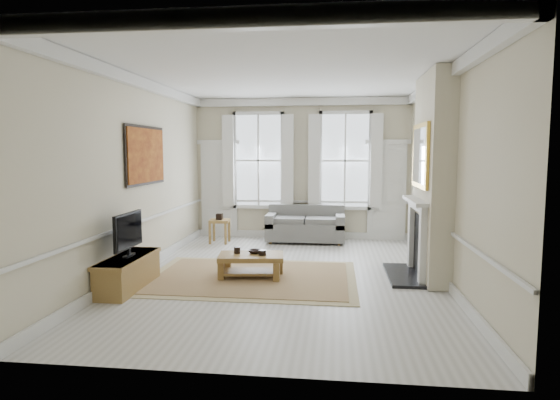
# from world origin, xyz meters

# --- Properties ---
(floor) EXTENTS (7.20, 7.20, 0.00)m
(floor) POSITION_xyz_m (0.00, 0.00, 0.00)
(floor) COLOR #B7B5AD
(floor) RESTS_ON ground
(ceiling) EXTENTS (7.20, 7.20, 0.00)m
(ceiling) POSITION_xyz_m (0.00, 0.00, 3.40)
(ceiling) COLOR white
(ceiling) RESTS_ON back_wall
(back_wall) EXTENTS (5.20, 0.00, 5.20)m
(back_wall) POSITION_xyz_m (0.00, 3.60, 1.70)
(back_wall) COLOR beige
(back_wall) RESTS_ON floor
(left_wall) EXTENTS (0.00, 7.20, 7.20)m
(left_wall) POSITION_xyz_m (-2.60, 0.00, 1.70)
(left_wall) COLOR beige
(left_wall) RESTS_ON floor
(right_wall) EXTENTS (0.00, 7.20, 7.20)m
(right_wall) POSITION_xyz_m (2.60, 0.00, 1.70)
(right_wall) COLOR beige
(right_wall) RESTS_ON floor
(window_left) EXTENTS (1.26, 0.20, 2.20)m
(window_left) POSITION_xyz_m (-1.05, 3.55, 1.90)
(window_left) COLOR #B2BCC6
(window_left) RESTS_ON back_wall
(window_right) EXTENTS (1.26, 0.20, 2.20)m
(window_right) POSITION_xyz_m (1.05, 3.55, 1.90)
(window_right) COLOR #B2BCC6
(window_right) RESTS_ON back_wall
(door_left) EXTENTS (0.90, 0.08, 2.30)m
(door_left) POSITION_xyz_m (-2.05, 3.56, 1.15)
(door_left) COLOR silver
(door_left) RESTS_ON floor
(door_right) EXTENTS (0.90, 0.08, 2.30)m
(door_right) POSITION_xyz_m (2.05, 3.56, 1.15)
(door_right) COLOR silver
(door_right) RESTS_ON floor
(painting) EXTENTS (0.05, 1.66, 1.06)m
(painting) POSITION_xyz_m (-2.56, 0.30, 2.05)
(painting) COLOR #B7691F
(painting) RESTS_ON left_wall
(chimney_breast) EXTENTS (0.35, 1.70, 3.38)m
(chimney_breast) POSITION_xyz_m (2.43, 0.20, 1.70)
(chimney_breast) COLOR beige
(chimney_breast) RESTS_ON floor
(hearth) EXTENTS (0.55, 1.50, 0.05)m
(hearth) POSITION_xyz_m (2.00, 0.20, 0.03)
(hearth) COLOR black
(hearth) RESTS_ON floor
(fireplace) EXTENTS (0.21, 1.45, 1.33)m
(fireplace) POSITION_xyz_m (2.20, 0.20, 0.73)
(fireplace) COLOR silver
(fireplace) RESTS_ON floor
(mirror) EXTENTS (0.06, 1.26, 1.06)m
(mirror) POSITION_xyz_m (2.21, 0.20, 2.05)
(mirror) COLOR gold
(mirror) RESTS_ON chimney_breast
(sofa) EXTENTS (1.81, 0.88, 0.85)m
(sofa) POSITION_xyz_m (0.14, 3.11, 0.36)
(sofa) COLOR slate
(sofa) RESTS_ON floor
(side_table) EXTENTS (0.49, 0.49, 0.55)m
(side_table) POSITION_xyz_m (-1.84, 2.71, 0.44)
(side_table) COLOR brown
(side_table) RESTS_ON floor
(rug) EXTENTS (3.50, 2.60, 0.02)m
(rug) POSITION_xyz_m (-0.56, -0.20, 0.01)
(rug) COLOR #A37B54
(rug) RESTS_ON floor
(coffee_table) EXTENTS (1.15, 0.76, 0.40)m
(coffee_table) POSITION_xyz_m (-0.56, -0.20, 0.33)
(coffee_table) COLOR brown
(coffee_table) RESTS_ON rug
(ceramic_pot_a) EXTENTS (0.11, 0.11, 0.11)m
(ceramic_pot_a) POSITION_xyz_m (-0.81, -0.15, 0.46)
(ceramic_pot_a) COLOR black
(ceramic_pot_a) RESTS_ON coffee_table
(ceramic_pot_b) EXTENTS (0.12, 0.12, 0.09)m
(ceramic_pot_b) POSITION_xyz_m (-0.36, -0.25, 0.45)
(ceramic_pot_b) COLOR black
(ceramic_pot_b) RESTS_ON coffee_table
(bowl) EXTENTS (0.28, 0.28, 0.06)m
(bowl) POSITION_xyz_m (-0.51, -0.10, 0.43)
(bowl) COLOR black
(bowl) RESTS_ON coffee_table
(tv_stand) EXTENTS (0.46, 1.43, 0.51)m
(tv_stand) POSITION_xyz_m (-2.34, -1.04, 0.26)
(tv_stand) COLOR brown
(tv_stand) RESTS_ON floor
(tv) EXTENTS (0.08, 0.90, 0.68)m
(tv) POSITION_xyz_m (-2.32, -1.04, 0.91)
(tv) COLOR black
(tv) RESTS_ON tv_stand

